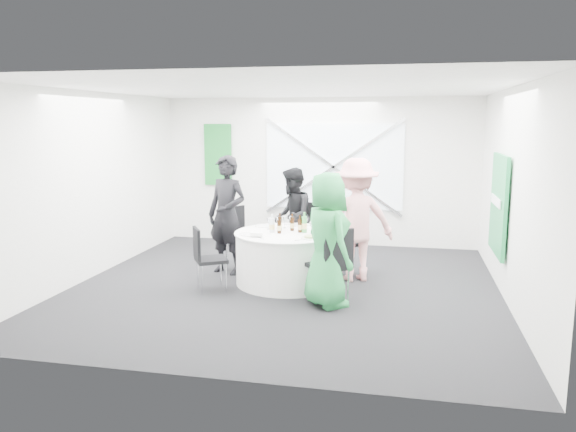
% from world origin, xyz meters
% --- Properties ---
extents(floor, '(6.00, 6.00, 0.00)m').
position_xyz_m(floor, '(0.00, 0.00, 0.00)').
color(floor, black).
rests_on(floor, ground).
extents(ceiling, '(6.00, 6.00, 0.00)m').
position_xyz_m(ceiling, '(0.00, 0.00, 2.80)').
color(ceiling, silver).
rests_on(ceiling, wall_back).
extents(wall_back, '(6.00, 0.00, 6.00)m').
position_xyz_m(wall_back, '(0.00, 3.00, 1.40)').
color(wall_back, silver).
rests_on(wall_back, floor).
extents(wall_front, '(6.00, 0.00, 6.00)m').
position_xyz_m(wall_front, '(0.00, -3.00, 1.40)').
color(wall_front, silver).
rests_on(wall_front, floor).
extents(wall_left, '(0.00, 6.00, 6.00)m').
position_xyz_m(wall_left, '(-3.00, 0.00, 1.40)').
color(wall_left, silver).
rests_on(wall_left, floor).
extents(wall_right, '(0.00, 6.00, 6.00)m').
position_xyz_m(wall_right, '(3.00, 0.00, 1.40)').
color(wall_right, silver).
rests_on(wall_right, floor).
extents(window_panel, '(2.60, 0.03, 1.60)m').
position_xyz_m(window_panel, '(0.30, 2.96, 1.50)').
color(window_panel, silver).
rests_on(window_panel, wall_back).
extents(window_brace_a, '(2.63, 0.05, 1.84)m').
position_xyz_m(window_brace_a, '(0.30, 2.92, 1.50)').
color(window_brace_a, silver).
rests_on(window_brace_a, window_panel).
extents(window_brace_b, '(2.63, 0.05, 1.84)m').
position_xyz_m(window_brace_b, '(0.30, 2.92, 1.50)').
color(window_brace_b, silver).
rests_on(window_brace_b, window_panel).
extents(green_banner, '(0.55, 0.04, 1.20)m').
position_xyz_m(green_banner, '(-2.00, 2.95, 1.70)').
color(green_banner, '#156C2B').
rests_on(green_banner, wall_back).
extents(green_sign, '(0.05, 1.20, 1.40)m').
position_xyz_m(green_sign, '(2.94, 0.60, 1.20)').
color(green_sign, '#18843F').
rests_on(green_sign, wall_right).
extents(banquet_table, '(1.56, 1.56, 0.76)m').
position_xyz_m(banquet_table, '(0.00, 0.20, 0.38)').
color(banquet_table, white).
rests_on(banquet_table, floor).
extents(chair_back, '(0.53, 0.54, 1.03)m').
position_xyz_m(chair_back, '(0.17, 1.31, 0.61)').
color(chair_back, black).
rests_on(chair_back, floor).
extents(chair_back_left, '(0.63, 0.63, 1.00)m').
position_xyz_m(chair_back_left, '(-0.94, 0.82, 0.59)').
color(chair_back_left, black).
rests_on(chair_back_left, floor).
extents(chair_back_right, '(0.66, 0.66, 1.02)m').
position_xyz_m(chair_back_right, '(0.85, 0.92, 0.60)').
color(chair_back_right, black).
rests_on(chair_back_right, floor).
extents(chair_front_right, '(0.65, 0.65, 1.01)m').
position_xyz_m(chair_front_right, '(0.77, -0.64, 0.60)').
color(chair_front_right, black).
rests_on(chair_front_right, floor).
extents(chair_front_left, '(0.57, 0.56, 0.91)m').
position_xyz_m(chair_front_left, '(-1.05, -0.43, 0.53)').
color(chair_front_left, black).
rests_on(chair_front_left, floor).
extents(person_man_back_left, '(0.78, 0.64, 1.84)m').
position_xyz_m(person_man_back_left, '(-1.04, 0.56, 0.92)').
color(person_man_back_left, black).
rests_on(person_man_back_left, floor).
extents(person_man_back, '(0.54, 0.84, 1.61)m').
position_xyz_m(person_man_back, '(-0.15, 1.23, 0.81)').
color(person_man_back, black).
rests_on(person_man_back, floor).
extents(person_woman_pink, '(1.30, 0.95, 1.83)m').
position_xyz_m(person_woman_pink, '(0.95, 0.58, 0.91)').
color(person_woman_pink, pink).
rests_on(person_woman_pink, floor).
extents(person_woman_green, '(0.96, 1.00, 1.73)m').
position_xyz_m(person_woman_green, '(0.70, -0.69, 0.87)').
color(person_woman_green, green).
rests_on(person_woman_green, floor).
extents(plate_back, '(0.26, 0.26, 0.01)m').
position_xyz_m(plate_back, '(0.06, 0.74, 0.77)').
color(plate_back, white).
rests_on(plate_back, banquet_table).
extents(plate_back_left, '(0.28, 0.28, 0.01)m').
position_xyz_m(plate_back_left, '(-0.45, 0.57, 0.77)').
color(plate_back_left, white).
rests_on(plate_back_left, banquet_table).
extents(plate_back_right, '(0.27, 0.27, 0.04)m').
position_xyz_m(plate_back_right, '(0.50, 0.44, 0.78)').
color(plate_back_right, white).
rests_on(plate_back_right, banquet_table).
extents(plate_front_right, '(0.28, 0.28, 0.04)m').
position_xyz_m(plate_front_right, '(0.40, -0.16, 0.78)').
color(plate_front_right, white).
rests_on(plate_front_right, banquet_table).
extents(plate_front_left, '(0.29, 0.29, 0.01)m').
position_xyz_m(plate_front_left, '(-0.50, -0.09, 0.77)').
color(plate_front_left, white).
rests_on(plate_front_left, banquet_table).
extents(napkin, '(0.19, 0.14, 0.05)m').
position_xyz_m(napkin, '(-0.36, -0.21, 0.80)').
color(napkin, white).
rests_on(napkin, plate_front_left).
extents(beer_bottle_a, '(0.06, 0.06, 0.27)m').
position_xyz_m(beer_bottle_a, '(-0.14, 0.30, 0.86)').
color(beer_bottle_a, '#341B09').
rests_on(beer_bottle_a, banquet_table).
extents(beer_bottle_b, '(0.06, 0.06, 0.25)m').
position_xyz_m(beer_bottle_b, '(0.04, 0.33, 0.86)').
color(beer_bottle_b, '#341B09').
rests_on(beer_bottle_b, banquet_table).
extents(beer_bottle_c, '(0.06, 0.06, 0.26)m').
position_xyz_m(beer_bottle_c, '(0.17, 0.23, 0.86)').
color(beer_bottle_c, '#341B09').
rests_on(beer_bottle_c, banquet_table).
extents(beer_bottle_d, '(0.06, 0.06, 0.26)m').
position_xyz_m(beer_bottle_d, '(-0.11, 0.09, 0.86)').
color(beer_bottle_d, '#341B09').
rests_on(beer_bottle_d, banquet_table).
extents(green_water_bottle, '(0.08, 0.08, 0.30)m').
position_xyz_m(green_water_bottle, '(0.23, 0.24, 0.88)').
color(green_water_bottle, green).
rests_on(green_water_bottle, banquet_table).
extents(clear_water_bottle, '(0.08, 0.08, 0.27)m').
position_xyz_m(clear_water_bottle, '(-0.22, 0.13, 0.86)').
color(clear_water_bottle, silver).
rests_on(clear_water_bottle, banquet_table).
extents(wine_glass_a, '(0.07, 0.07, 0.17)m').
position_xyz_m(wine_glass_a, '(-0.12, 0.52, 0.88)').
color(wine_glass_a, white).
rests_on(wine_glass_a, banquet_table).
extents(wine_glass_b, '(0.07, 0.07, 0.17)m').
position_xyz_m(wine_glass_b, '(0.21, 0.49, 0.88)').
color(wine_glass_b, white).
rests_on(wine_glass_b, banquet_table).
extents(wine_glass_c, '(0.07, 0.07, 0.17)m').
position_xyz_m(wine_glass_c, '(-0.03, 0.57, 0.88)').
color(wine_glass_c, white).
rests_on(wine_glass_c, banquet_table).
extents(wine_glass_d, '(0.07, 0.07, 0.17)m').
position_xyz_m(wine_glass_d, '(0.35, 0.17, 0.88)').
color(wine_glass_d, white).
rests_on(wine_glass_d, banquet_table).
extents(wine_glass_e, '(0.07, 0.07, 0.17)m').
position_xyz_m(wine_glass_e, '(0.35, 0.28, 0.88)').
color(wine_glass_e, white).
rests_on(wine_glass_e, banquet_table).
extents(wine_glass_f, '(0.07, 0.07, 0.17)m').
position_xyz_m(wine_glass_f, '(-0.21, 0.46, 0.88)').
color(wine_glass_f, white).
rests_on(wine_glass_f, banquet_table).
extents(wine_glass_g, '(0.07, 0.07, 0.17)m').
position_xyz_m(wine_glass_g, '(-0.33, 0.37, 0.88)').
color(wine_glass_g, white).
rests_on(wine_glass_g, banquet_table).
extents(fork_a, '(0.12, 0.12, 0.01)m').
position_xyz_m(fork_a, '(0.27, -0.31, 0.76)').
color(fork_a, silver).
rests_on(fork_a, banquet_table).
extents(knife_a, '(0.10, 0.13, 0.01)m').
position_xyz_m(knife_a, '(0.55, 0.02, 0.76)').
color(knife_a, silver).
rests_on(knife_a, banquet_table).
extents(fork_b, '(0.15, 0.02, 0.01)m').
position_xyz_m(fork_b, '(0.18, 0.75, 0.76)').
color(fork_b, silver).
rests_on(fork_b, banquet_table).
extents(knife_b, '(0.15, 0.03, 0.01)m').
position_xyz_m(knife_b, '(-0.12, 0.76, 0.76)').
color(knife_b, silver).
rests_on(knife_b, banquet_table).
extents(fork_c, '(0.11, 0.12, 0.01)m').
position_xyz_m(fork_c, '(-0.52, -0.04, 0.76)').
color(fork_c, silver).
rests_on(fork_c, banquet_table).
extents(knife_c, '(0.12, 0.12, 0.01)m').
position_xyz_m(knife_c, '(-0.27, -0.31, 0.76)').
color(knife_c, silver).
rests_on(knife_c, banquet_table).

